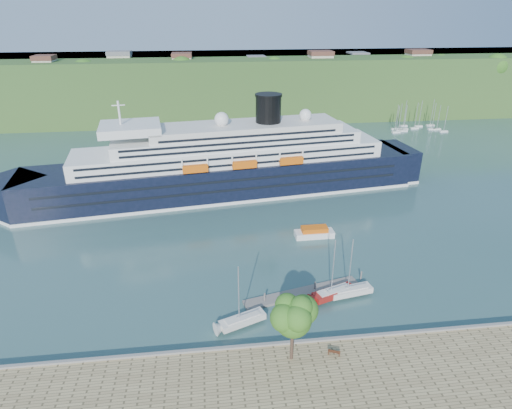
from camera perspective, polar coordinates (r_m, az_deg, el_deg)
name	(u,v)px	position (r m, az deg, el deg)	size (l,w,h in m)	color
ground	(306,346)	(61.75, 6.65, -18.29)	(400.00, 400.00, 0.00)	#2C4F4D
far_hillside	(232,85)	(191.42, -3.25, 15.67)	(400.00, 50.00, 24.00)	#2B5421
quay_coping	(306,341)	(60.83, 6.75, -17.62)	(220.00, 0.50, 0.30)	slate
cruise_ship	(223,147)	(102.89, -4.48, 7.70)	(106.64, 15.53, 23.95)	black
park_bench	(334,351)	(59.36, 10.40, -18.72)	(1.63, 0.67, 1.05)	#4A2715
promenade_tree	(293,326)	(55.08, 4.92, -15.88)	(6.26, 6.26, 10.38)	#2B631A
floating_pontoon	(302,293)	(70.75, 6.21, -11.61)	(19.67, 2.40, 0.44)	slate
sailboat_white_near	(242,298)	(61.52, -1.86, -12.35)	(7.56, 2.10, 9.77)	silver
sailboat_red	(336,271)	(67.72, 10.59, -8.73)	(7.90, 2.19, 10.20)	maroon
sailboat_white_far	(353,270)	(68.81, 12.81, -8.49)	(7.71, 2.14, 9.96)	silver
tender_launch	(314,232)	(86.75, 7.79, -3.64)	(7.92, 2.71, 2.19)	#D9590C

